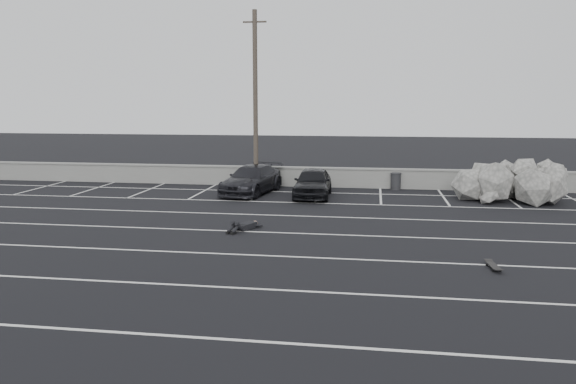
% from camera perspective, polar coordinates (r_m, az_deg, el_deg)
% --- Properties ---
extents(ground, '(120.00, 120.00, 0.00)m').
position_cam_1_polar(ground, '(16.99, -3.95, -6.40)').
color(ground, black).
rests_on(ground, ground).
extents(seawall, '(50.00, 0.45, 1.06)m').
position_cam_1_polar(seawall, '(30.44, 1.82, 1.59)').
color(seawall, gray).
rests_on(seawall, ground).
extents(stall_lines, '(36.00, 20.05, 0.01)m').
position_cam_1_polar(stall_lines, '(21.20, -1.56, -3.24)').
color(stall_lines, silver).
rests_on(stall_lines, ground).
extents(car_left, '(1.76, 4.20, 1.42)m').
position_cam_1_polar(car_left, '(27.07, 2.54, 0.99)').
color(car_left, black).
rests_on(car_left, ground).
extents(car_right, '(2.81, 5.08, 1.39)m').
position_cam_1_polar(car_right, '(28.15, -3.72, 1.26)').
color(car_right, black).
rests_on(car_right, ground).
extents(utility_pole, '(1.23, 0.25, 9.21)m').
position_cam_1_polar(utility_pole, '(29.81, -3.33, 9.36)').
color(utility_pole, '#4C4238').
rests_on(utility_pole, ground).
extents(trash_bin, '(0.75, 0.75, 0.88)m').
position_cam_1_polar(trash_bin, '(29.86, 10.89, 1.09)').
color(trash_bin, '#28282B').
rests_on(trash_bin, ground).
extents(riprap_pile, '(5.29, 5.34, 1.68)m').
position_cam_1_polar(riprap_pile, '(28.38, 21.53, 0.72)').
color(riprap_pile, '#A19E97').
rests_on(riprap_pile, ground).
extents(person, '(2.37, 2.72, 0.42)m').
position_cam_1_polar(person, '(20.39, -4.09, -3.15)').
color(person, black).
rests_on(person, ground).
extents(skateboard, '(0.30, 0.88, 0.10)m').
position_cam_1_polar(skateboard, '(16.57, 20.14, -7.06)').
color(skateboard, black).
rests_on(skateboard, ground).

